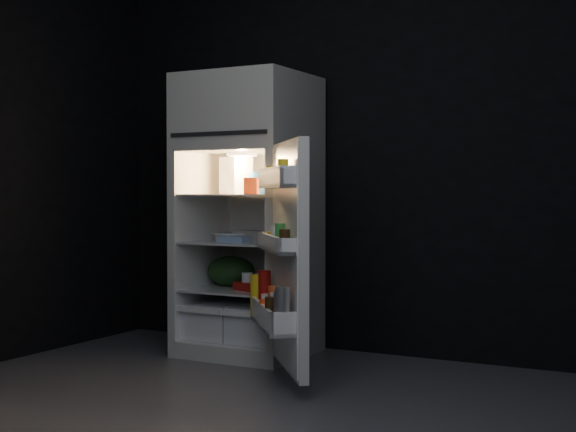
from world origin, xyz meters
The scene contains 17 objects.
floor centered at (0.00, 0.00, 0.00)m, with size 4.00×3.40×0.00m, color #55555A.
wall_back centered at (0.00, 1.70, 1.35)m, with size 4.00×0.00×2.70m, color black.
refrigerator centered at (-0.80, 1.32, 0.96)m, with size 0.76×0.71×1.78m.
fridge_door centered at (-0.18, 0.65, 0.68)m, with size 0.60×0.68×1.22m.
milk_jug centered at (-0.91, 1.34, 1.15)m, with size 0.16×0.16×0.24m, color white.
mayo_jar centered at (-0.73, 1.31, 1.10)m, with size 0.11×0.11×0.14m, color blue.
jam_jar centered at (-0.53, 1.27, 1.09)m, with size 0.11×0.11×0.13m, color black.
amber_bottle centered at (-1.03, 1.41, 1.14)m, with size 0.08×0.08×0.22m, color #B8761D.
small_carton centered at (-0.64, 1.09, 1.08)m, with size 0.08×0.06×0.10m, color #DF481A.
egg_carton centered at (-0.72, 1.26, 0.76)m, with size 0.29×0.11×0.07m, color #9B978D.
pie centered at (-0.89, 1.31, 0.75)m, with size 0.29×0.29×0.04m, color tan.
flat_package centered at (-0.80, 1.12, 0.75)m, with size 0.20×0.10×0.04m, color #7C9AC1.
wrapped_pkg centered at (-0.57, 1.47, 0.75)m, with size 0.13×0.11×0.05m, color #F5E4C8.
produce_bag centered at (-0.94, 1.32, 0.52)m, with size 0.32×0.27×0.20m, color #193815.
yogurt_tray centered at (-0.67, 1.18, 0.45)m, with size 0.27×0.14×0.05m, color #9E110D.
small_can_red centered at (-0.68, 1.43, 0.47)m, with size 0.06×0.06×0.09m, color #9E110D.
small_can_silver centered at (-0.55, 1.40, 0.47)m, with size 0.07×0.07×0.09m, color silver.
Camera 1 is at (1.85, -3.09, 1.04)m, focal length 50.00 mm.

